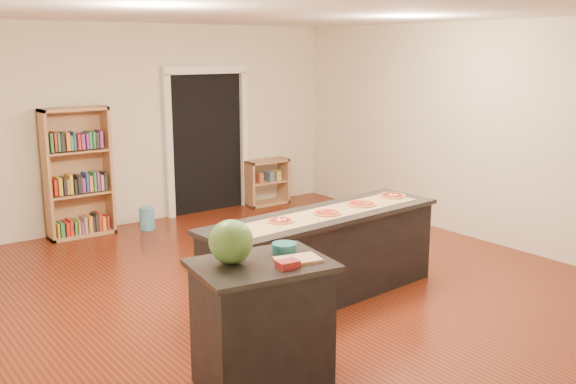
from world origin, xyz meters
TOP-DOWN VIEW (x-y plane):
  - room at (0.00, 0.00)m, footprint 6.00×7.00m
  - doorway at (0.90, 3.46)m, footprint 1.40×0.09m
  - kitchen_island at (0.04, -0.34)m, footprint 2.66×0.72m
  - side_counter at (-1.42, -1.39)m, footprint 0.97×0.71m
  - bookshelf at (-1.14, 3.30)m, footprint 0.86×0.30m
  - low_shelf at (1.87, 3.29)m, footprint 0.72×0.31m
  - waste_bin at (-0.31, 3.06)m, footprint 0.21×0.21m
  - kraft_paper at (0.04, -0.35)m, footprint 2.33×0.58m
  - watermelon at (-1.60, -1.28)m, footprint 0.32×0.32m
  - cutting_board at (-1.20, -1.52)m, footprint 0.36×0.28m
  - package_red at (-1.34, -1.60)m, footprint 0.16×0.12m
  - package_teal at (-1.15, -1.30)m, footprint 0.19×0.19m
  - pizza_a at (-1.03, -0.37)m, footprint 0.29×0.29m
  - pizza_b at (-0.50, -0.35)m, footprint 0.27×0.27m
  - pizza_c at (0.04, -0.38)m, footprint 0.28×0.28m
  - pizza_d at (0.57, -0.31)m, footprint 0.31×0.31m
  - pizza_e at (1.09, -0.23)m, footprint 0.27×0.27m

SIDE VIEW (x-z plane):
  - waste_bin at x=-0.31m, z-range 0.00..0.31m
  - low_shelf at x=1.87m, z-range 0.00..0.72m
  - kitchen_island at x=0.04m, z-range 0.00..0.88m
  - side_counter at x=-1.42m, z-range 0.00..0.96m
  - bookshelf at x=-1.14m, z-range 0.00..1.71m
  - kraft_paper at x=0.04m, z-range 0.88..0.88m
  - pizza_b at x=-0.50m, z-range 0.88..0.90m
  - pizza_c at x=0.04m, z-range 0.88..0.90m
  - pizza_d at x=0.57m, z-range 0.88..0.90m
  - pizza_e at x=1.09m, z-range 0.88..0.90m
  - pizza_a at x=-1.03m, z-range 0.88..0.90m
  - cutting_board at x=-1.20m, z-range 0.96..0.98m
  - package_red at x=-1.34m, z-range 0.96..1.01m
  - package_teal at x=-1.15m, z-range 0.96..1.03m
  - watermelon at x=-1.60m, z-range 0.96..1.28m
  - doorway at x=0.90m, z-range 0.10..2.31m
  - room at x=0.00m, z-range 0.00..2.80m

